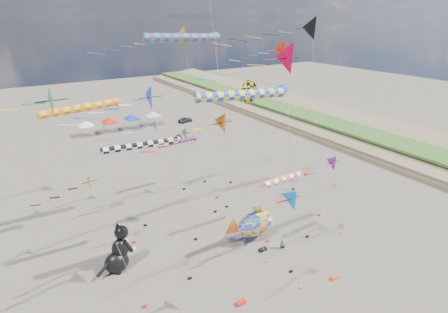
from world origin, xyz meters
TOP-DOWN VIEW (x-y plane):
  - ground at (0.00, 0.00)m, footprint 260.00×260.00m
  - delta_kite_0 at (-3.53, 2.31)m, footprint 9.29×1.92m
  - delta_kite_2 at (-3.87, 26.44)m, footprint 10.57×1.83m
  - delta_kite_3 at (6.96, 10.58)m, footprint 14.66×2.61m
  - delta_kite_4 at (9.44, 17.73)m, footprint 12.41×2.38m
  - delta_kite_5 at (-10.54, 9.03)m, footprint 8.42×2.06m
  - delta_kite_6 at (6.47, 6.33)m, footprint 9.51×1.71m
  - delta_kite_7 at (-13.26, 17.61)m, footprint 7.33×1.67m
  - delta_kite_8 at (-3.93, 6.94)m, footprint 10.41×2.00m
  - delta_kite_9 at (-18.07, 7.99)m, footprint 12.23×2.11m
  - delta_kite_10 at (-2.37, 18.43)m, footprint 11.84×2.64m
  - delta_kite_11 at (-2.35, 4.51)m, footprint 11.95×2.58m
  - delta_kite_12 at (-0.89, 21.58)m, footprint 9.89×1.97m
  - windsock_0 at (-12.85, 20.26)m, footprint 9.41×0.79m
  - windsock_1 at (-2.12, 18.72)m, footprint 9.78×0.94m
  - windsock_2 at (-8.94, 14.41)m, footprint 9.24×0.69m
  - windsock_3 at (-1.98, 7.99)m, footprint 10.40×0.89m
  - windsock_4 at (0.26, 27.00)m, footprint 7.31×0.65m
  - windsock_5 at (3.27, 7.96)m, footprint 7.17×0.76m
  - angelfish_kite at (2.68, 14.28)m, footprint 3.74×3.02m
  - cat_inflatable at (-12.81, 14.16)m, footprint 4.08×2.90m
  - fish_inflatable at (1.59, 10.74)m, footprint 6.29×2.79m
  - person_adult at (3.21, 7.97)m, footprint 0.61×0.46m
  - child_green at (3.22, 7.87)m, footprint 0.56×0.47m
  - child_blue at (0.12, 10.48)m, footprint 0.72×0.49m
  - kite_bag_0 at (4.37, 1.53)m, footprint 0.90×0.44m
  - kite_bag_1 at (-5.18, 3.76)m, footprint 0.90×0.44m
  - kite_bag_2 at (6.31, 16.41)m, footprint 0.90×0.44m
  - kite_bag_3 at (1.20, 8.75)m, footprint 0.90×0.44m
  - tent_row at (1.50, 60.00)m, footprint 19.20×4.20m
  - parked_car at (16.30, 58.00)m, footprint 3.86×2.03m

SIDE VIEW (x-z plane):
  - ground at x=0.00m, z-range 0.00..0.00m
  - kite_bag_0 at x=4.37m, z-range 0.00..0.30m
  - kite_bag_1 at x=-5.18m, z-range 0.00..0.30m
  - kite_bag_2 at x=6.31m, z-range 0.00..0.30m
  - kite_bag_3 at x=1.20m, z-range 0.00..0.30m
  - child_green at x=3.22m, z-range 0.00..1.01m
  - child_blue at x=0.12m, z-range 0.00..1.13m
  - parked_car at x=16.30m, z-range 0.00..1.25m
  - person_adult at x=3.21m, z-range 0.00..1.54m
  - fish_inflatable at x=1.59m, z-range -0.05..4.59m
  - cat_inflatable at x=-12.81m, z-range 0.00..4.98m
  - tent_row at x=1.50m, z-range 1.25..5.05m
  - windsock_4 at x=0.26m, z-range 3.47..11.18m
  - delta_kite_7 at x=-13.26m, z-range 3.55..13.07m
  - windsock_5 at x=3.27m, z-range 4.04..12.97m
  - delta_kite_12 at x=-0.89m, z-range 4.31..15.58m
  - delta_kite_6 at x=6.47m, z-range 4.39..15.67m
  - delta_kite_2 at x=-3.87m, z-range 4.59..16.40m
  - delta_kite_0 at x=-3.53m, z-range 4.69..16.63m
  - windsock_2 at x=-8.94m, z-range 6.05..19.00m
  - delta_kite_8 at x=-3.93m, z-range 6.95..23.55m
  - windsock_0 at x=-12.85m, z-range 7.44..23.23m
  - angelfish_kite at x=2.68m, z-range 7.35..24.95m
  - windsock_3 at x=-1.98m, z-range 8.57..26.71m
  - delta_kite_5 at x=-10.54m, z-range 8.33..27.69m
  - delta_kite_9 at x=-18.07m, z-range 8.67..28.80m
  - delta_kite_4 at x=9.44m, z-range 9.15..30.43m
  - delta_kite_11 at x=-2.35m, z-range 9.59..31.89m
  - delta_kite_10 at x=-2.37m, z-range 9.99..33.14m
  - windsock_1 at x=-2.12m, z-range 10.56..32.77m
  - delta_kite_3 at x=6.96m, z-range 10.44..34.51m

